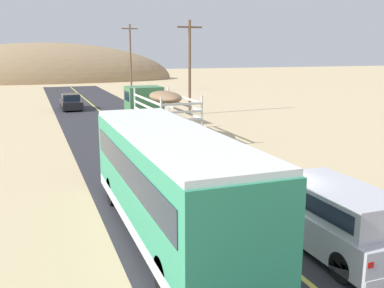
# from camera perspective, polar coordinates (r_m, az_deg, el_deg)

# --- Properties ---
(ground_plane) EXTENTS (240.00, 240.00, 0.00)m
(ground_plane) POSITION_cam_1_polar(r_m,az_deg,el_deg) (13.28, 8.26, -12.31)
(ground_plane) COLOR #CCB284
(road_surface) EXTENTS (8.00, 120.00, 0.02)m
(road_surface) POSITION_cam_1_polar(r_m,az_deg,el_deg) (13.28, 8.26, -12.27)
(road_surface) COLOR #2D2D33
(road_surface) RESTS_ON ground
(road_centre_line) EXTENTS (0.16, 117.60, 0.00)m
(road_centre_line) POSITION_cam_1_polar(r_m,az_deg,el_deg) (13.28, 8.26, -12.23)
(road_centre_line) COLOR #D8CC4C
(road_centre_line) RESTS_ON road_surface
(suv_near) EXTENTS (1.90, 4.62, 1.93)m
(suv_near) POSITION_cam_1_polar(r_m,az_deg,el_deg) (12.56, 18.40, -8.94)
(suv_near) COLOR silver
(suv_near) RESTS_ON road_surface
(livestock_truck) EXTENTS (2.53, 9.70, 3.02)m
(livestock_truck) POSITION_cam_1_polar(r_m,az_deg,el_deg) (30.17, -5.32, 5.07)
(livestock_truck) COLOR #3F7F4C
(livestock_truck) RESTS_ON road_surface
(bus) EXTENTS (2.54, 10.00, 3.21)m
(bus) POSITION_cam_1_polar(r_m,az_deg,el_deg) (12.86, -3.11, -4.71)
(bus) COLOR #2D8C66
(bus) RESTS_ON road_surface
(car_far) EXTENTS (1.80, 4.40, 1.46)m
(car_far) POSITION_cam_1_polar(r_m,az_deg,el_deg) (42.91, -15.58, 5.29)
(car_far) COLOR black
(car_far) RESTS_ON road_surface
(power_pole_mid) EXTENTS (2.20, 0.24, 8.02)m
(power_pole_mid) POSITION_cam_1_polar(r_m,az_deg,el_deg) (37.92, -0.32, 10.36)
(power_pole_mid) COLOR brown
(power_pole_mid) RESTS_ON ground
(power_pole_far) EXTENTS (2.20, 0.24, 8.95)m
(power_pole_far) POSITION_cam_1_polar(r_m,az_deg,el_deg) (60.13, -8.06, 11.34)
(power_pole_far) COLOR brown
(power_pole_far) RESTS_ON ground
(distant_hill) EXTENTS (47.48, 18.07, 13.92)m
(distant_hill) POSITION_cam_1_polar(r_m,az_deg,el_deg) (85.58, -18.46, 7.84)
(distant_hill) COLOR #997C5A
(distant_hill) RESTS_ON ground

